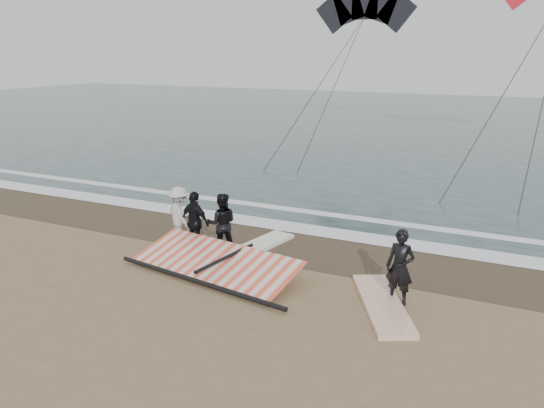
# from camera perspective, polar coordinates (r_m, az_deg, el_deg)

# --- Properties ---
(ground) EXTENTS (120.00, 120.00, 0.00)m
(ground) POSITION_cam_1_polar(r_m,az_deg,el_deg) (10.79, -4.93, -12.54)
(ground) COLOR #8C704C
(ground) RESTS_ON ground
(sea) EXTENTS (120.00, 54.00, 0.02)m
(sea) POSITION_cam_1_polar(r_m,az_deg,el_deg) (41.75, 18.52, 8.26)
(sea) COLOR #233838
(sea) RESTS_ON ground
(wet_sand) EXTENTS (120.00, 2.80, 0.01)m
(wet_sand) POSITION_cam_1_polar(r_m,az_deg,el_deg) (14.49, 4.01, -4.76)
(wet_sand) COLOR #4C3D2B
(wet_sand) RESTS_ON ground
(foam_near) EXTENTS (120.00, 0.90, 0.01)m
(foam_near) POSITION_cam_1_polar(r_m,az_deg,el_deg) (15.72, 5.87, -3.02)
(foam_near) COLOR white
(foam_near) RESTS_ON sea
(foam_far) EXTENTS (120.00, 0.45, 0.01)m
(foam_far) POSITION_cam_1_polar(r_m,az_deg,el_deg) (17.25, 7.75, -1.32)
(foam_far) COLOR white
(foam_far) RESTS_ON sea
(man_main) EXTENTS (0.66, 0.49, 1.65)m
(man_main) POSITION_cam_1_polar(r_m,az_deg,el_deg) (11.46, 13.60, -6.61)
(man_main) COLOR black
(man_main) RESTS_ON ground
(board_white) EXTENTS (1.94, 2.82, 0.11)m
(board_white) POSITION_cam_1_polar(r_m,az_deg,el_deg) (11.56, 11.77, -10.47)
(board_white) COLOR white
(board_white) RESTS_ON ground
(board_cream) EXTENTS (1.22, 2.66, 0.11)m
(board_cream) POSITION_cam_1_polar(r_m,az_deg,el_deg) (14.44, -1.65, -4.59)
(board_cream) COLOR white
(board_cream) RESTS_ON ground
(trio_cluster) EXTENTS (2.50, 1.13, 1.64)m
(trio_cluster) POSITION_cam_1_polar(r_m,az_deg,el_deg) (14.34, -8.08, -1.67)
(trio_cluster) COLOR black
(trio_cluster) RESTS_ON ground
(sail_rig) EXTENTS (4.83, 2.40, 0.52)m
(sail_rig) POSITION_cam_1_polar(r_m,az_deg,el_deg) (13.04, -6.11, -6.35)
(sail_rig) COLOR black
(sail_rig) RESTS_ON ground
(kite_dark) EXTENTS (7.51, 7.69, 16.83)m
(kite_dark) POSITION_cam_1_polar(r_m,az_deg,el_deg) (37.19, 9.90, 19.62)
(kite_dark) COLOR black
(kite_dark) RESTS_ON ground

